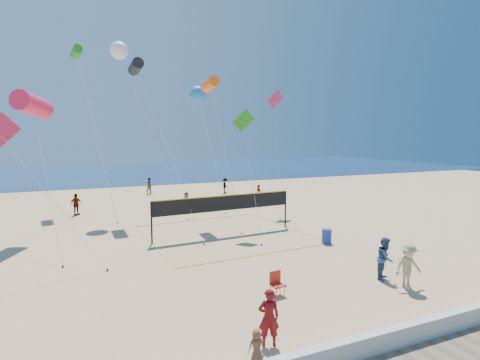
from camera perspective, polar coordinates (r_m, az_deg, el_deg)
name	(u,v)px	position (r m, az deg, el deg)	size (l,w,h in m)	color
ground	(291,314)	(13.94, 7.78, -19.53)	(120.00, 120.00, 0.00)	tan
ocean	(117,170)	(73.22, -18.22, 1.42)	(140.00, 50.00, 0.03)	navy
seawall	(348,350)	(11.65, 16.17, -23.66)	(32.00, 0.30, 0.60)	silver
woman	(269,317)	(11.67, 4.40, -20.16)	(0.63, 0.42, 1.74)	#650D10
toddler	(257,346)	(9.98, 2.53, -24.01)	(0.43, 0.28, 0.87)	brown
bystander_a	(385,258)	(17.65, 21.26, -11.05)	(0.89, 0.69, 1.82)	navy
bystander_b	(408,266)	(16.96, 24.26, -11.88)	(1.19, 0.68, 1.84)	tan
far_person_0	(76,204)	(32.26, -23.72, -3.42)	(0.99, 0.41, 1.69)	gray
far_person_1	(186,201)	(32.18, -8.20, -3.16)	(1.35, 0.43, 1.46)	gray
far_person_2	(259,193)	(35.58, 2.88, -2.03)	(0.60, 0.39, 1.64)	gray
far_person_3	(150,186)	(41.42, -13.56, -0.90)	(0.86, 0.67, 1.78)	gray
far_person_4	(225,186)	(41.35, -2.28, -0.85)	(1.04, 0.60, 1.61)	gray
camp_chair	(277,282)	(15.13, 5.60, -15.18)	(0.54, 0.65, 1.03)	red
trash_barrel	(327,236)	(22.44, 13.07, -8.35)	(0.55, 0.55, 0.82)	#172F96
volleyball_net	(224,207)	(23.53, -2.40, -4.20)	(10.01, 9.87, 2.52)	black
kite_0	(32,105)	(26.20, -29.08, 9.95)	(2.66, 8.70, 8.84)	#ED1E49
kite_1	(136,67)	(30.75, -15.59, 16.28)	(2.54, 11.21, 12.02)	black
kite_2	(210,84)	(28.06, -4.57, 14.33)	(0.84, 6.12, 10.47)	#FF620F
kite_3	(3,139)	(19.16, -32.36, 5.36)	(5.01, 1.52, 7.19)	#BE1D47
kite_4	(244,127)	(24.38, 0.69, 8.05)	(1.45, 4.34, 7.93)	#1C8F18
kite_5	(276,105)	(31.65, 5.44, 11.31)	(2.50, 4.09, 10.10)	#C3295A
kite_6	(119,51)	(32.46, -17.94, 18.24)	(4.68, 5.84, 13.57)	white
kite_7	(198,94)	(36.63, -6.44, 12.83)	(1.94, 8.31, 10.96)	#1E7FCE
kite_8	(76,52)	(36.99, -23.66, 17.41)	(2.65, 9.93, 13.97)	#1C8F18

